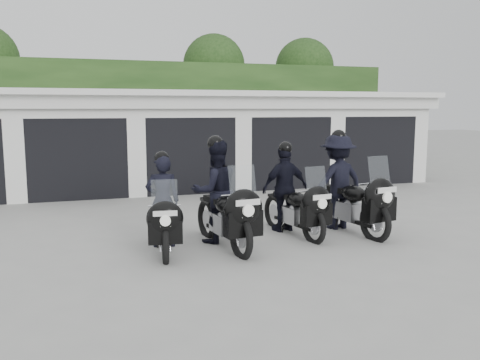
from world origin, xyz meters
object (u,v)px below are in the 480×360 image
object	(u,v)px
police_bike_a	(163,211)
police_bike_d	(343,187)
police_bike_b	(220,198)
police_bike_c	(290,194)

from	to	relation	value
police_bike_a	police_bike_d	bearing A→B (deg)	13.53
police_bike_a	police_bike_b	xyz separation A→B (m)	(1.04, 0.10, 0.15)
police_bike_b	police_bike_d	bearing A→B (deg)	-0.86
police_bike_a	police_bike_c	distance (m)	2.64
police_bike_c	police_bike_d	size ratio (longest dim) A/B	0.89
police_bike_a	police_bike_c	world-z (taller)	police_bike_c
police_bike_a	police_bike_d	distance (m)	3.74
police_bike_d	police_bike_b	bearing A→B (deg)	176.03
police_bike_c	police_bike_b	bearing A→B (deg)	-174.25
police_bike_b	police_bike_d	size ratio (longest dim) A/B	0.98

